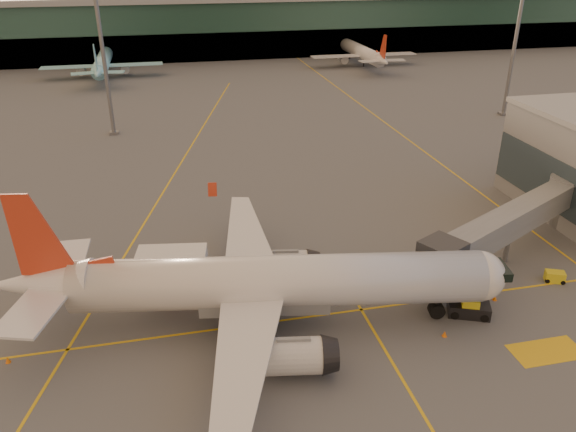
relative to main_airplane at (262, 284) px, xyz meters
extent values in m
plane|color=#4C4F54|center=(4.26, -4.81, -4.23)|extent=(600.00, 600.00, 0.00)
cube|color=gold|center=(4.26, 0.19, -4.22)|extent=(80.00, 0.25, 0.01)
cube|color=gold|center=(-5.74, 40.19, -4.22)|extent=(31.30, 115.98, 0.01)
cube|color=gold|center=(34.26, 65.19, -4.22)|extent=(0.25, 160.00, 0.01)
cube|color=gold|center=(9.26, -12.81, -4.22)|extent=(0.25, 30.00, 0.01)
cube|color=gold|center=(22.26, -8.81, -4.22)|extent=(6.00, 3.00, 0.01)
cube|color=#19382D|center=(4.26, 137.19, 3.77)|extent=(400.00, 18.00, 16.00)
cube|color=black|center=(4.26, 128.69, -0.23)|extent=(400.00, 1.00, 8.00)
cube|color=#2D3D47|center=(37.31, 13.19, 0.77)|extent=(0.30, 21.60, 6.00)
cylinder|color=slate|center=(-15.74, 61.19, 8.27)|extent=(0.70, 0.70, 25.00)
cube|color=slate|center=(-15.74, 61.19, -3.98)|extent=(1.60, 1.60, 0.50)
cylinder|color=slate|center=(59.26, 57.19, 8.27)|extent=(0.70, 0.70, 25.00)
cube|color=slate|center=(59.26, 57.19, -3.98)|extent=(1.60, 1.60, 0.50)
cylinder|color=silver|center=(1.46, -0.26, 0.24)|extent=(35.03, 10.39, 4.46)
sphere|color=silver|center=(18.59, -3.25, 0.24)|extent=(4.38, 4.38, 4.38)
cube|color=black|center=(19.84, -3.47, 0.79)|extent=(2.48, 3.20, 0.78)
cone|color=silver|center=(-17.76, 3.10, 0.57)|extent=(8.25, 5.49, 4.24)
cube|color=silver|center=(-18.00, -0.73, 0.68)|extent=(5.65, 7.97, 0.22)
cylinder|color=silver|center=(1.13, -7.09, -2.22)|extent=(5.10, 3.66, 2.90)
cylinder|color=black|center=(-1.55, -2.68, -3.22)|extent=(2.25, 1.89, 2.01)
cylinder|color=black|center=(-1.55, -2.68, -2.61)|extent=(0.40, 0.40, 1.23)
cube|color=silver|center=(-16.68, 6.79, 0.68)|extent=(3.84, 7.33, 0.22)
cylinder|color=silver|center=(3.46, 6.28, -2.22)|extent=(5.10, 3.66, 2.90)
cylinder|color=black|center=(-0.55, 3.04, -3.22)|extent=(2.25, 1.89, 2.01)
cylinder|color=black|center=(-0.55, 3.04, -2.61)|extent=(0.40, 0.40, 1.23)
cube|color=slate|center=(0.21, -0.04, -1.21)|extent=(11.48, 5.42, 1.79)
cylinder|color=black|center=(15.25, -2.67, -3.22)|extent=(1.54, 1.12, 1.41)
cube|color=slate|center=(27.20, 5.32, 0.54)|extent=(23.34, 14.04, 2.70)
cube|color=#2D3035|center=(16.63, 0.05, 0.54)|extent=(4.60, 4.60, 3.00)
cube|color=#2D3035|center=(18.13, 0.95, -3.03)|extent=(1.60, 2.40, 2.40)
cylinder|color=black|center=(18.13, -0.15, -3.83)|extent=(0.80, 0.40, 0.80)
cylinder|color=black|center=(18.13, 2.05, -3.83)|extent=(0.80, 0.40, 0.80)
cylinder|color=slate|center=(27.20, 5.32, -2.50)|extent=(0.50, 0.50, 3.46)
cylinder|color=slate|center=(38.26, 11.19, 0.54)|extent=(4.40, 4.40, 3.00)
cylinder|color=slate|center=(38.26, 11.19, -2.50)|extent=(2.40, 2.40, 3.46)
cube|color=#A02D16|center=(-6.99, 6.29, -3.41)|extent=(3.89, 3.16, 1.65)
cube|color=silver|center=(-7.32, 6.34, -0.82)|extent=(6.73, 3.73, 3.07)
cylinder|color=black|center=(-9.16, 5.31, -3.73)|extent=(1.04, 0.54, 0.99)
cylinder|color=black|center=(-5.25, 4.67, -3.73)|extent=(1.04, 0.54, 0.99)
cube|color=yellow|center=(29.70, 0.57, -3.68)|extent=(2.10, 1.73, 1.09)
cylinder|color=black|center=(28.85, 0.45, -4.00)|extent=(0.51, 0.39, 0.45)
cylinder|color=black|center=(30.18, -0.13, -4.00)|extent=(0.51, 0.39, 0.45)
cube|color=black|center=(18.49, -2.65, -3.64)|extent=(4.11, 3.19, 1.18)
cube|color=yellow|center=(18.49, -2.65, -2.83)|extent=(2.05, 2.16, 0.97)
cylinder|color=black|center=(16.97, -2.95, -3.85)|extent=(0.82, 0.59, 0.75)
cylinder|color=black|center=(19.35, -3.94, -3.85)|extent=(0.82, 0.59, 0.75)
cone|color=orange|center=(22.11, -1.11, -3.96)|extent=(0.42, 0.42, 0.53)
cube|color=orange|center=(22.11, -1.11, -4.21)|extent=(0.36, 0.36, 0.03)
cone|color=orange|center=(-20.91, -0.42, -3.96)|extent=(0.42, 0.42, 0.53)
cube|color=orange|center=(-20.91, -0.42, -4.21)|extent=(0.36, 0.36, 0.03)
cone|color=orange|center=(-0.02, 16.87, -3.95)|extent=(0.43, 0.43, 0.55)
cube|color=orange|center=(-0.02, 16.87, -4.21)|extent=(0.38, 0.38, 0.03)
cone|color=orange|center=(14.92, -5.09, -3.96)|extent=(0.43, 0.43, 0.54)
cube|color=orange|center=(14.92, -5.09, -4.21)|extent=(0.37, 0.37, 0.03)
camera|label=1|loc=(-6.81, -40.11, 25.94)|focal=35.00mm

